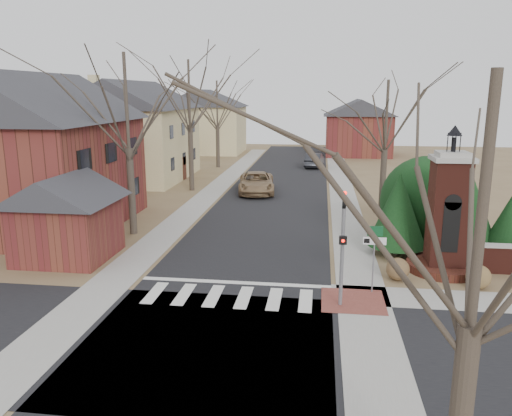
% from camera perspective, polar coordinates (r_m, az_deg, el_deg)
% --- Properties ---
extents(ground, '(120.00, 120.00, 0.00)m').
position_cam_1_polar(ground, '(19.13, -3.58, -11.05)').
color(ground, brown).
rests_on(ground, ground).
extents(main_street, '(8.00, 70.00, 0.01)m').
position_cam_1_polar(main_street, '(40.04, 2.41, 1.82)').
color(main_street, black).
rests_on(main_street, ground).
extents(cross_street, '(120.00, 8.00, 0.01)m').
position_cam_1_polar(cross_street, '(16.49, -5.63, -15.23)').
color(cross_street, black).
rests_on(cross_street, ground).
extents(crosswalk_zone, '(8.00, 2.20, 0.02)m').
position_cam_1_polar(crosswalk_zone, '(19.84, -3.13, -10.09)').
color(crosswalk_zone, silver).
rests_on(crosswalk_zone, ground).
extents(stop_bar, '(8.00, 0.35, 0.02)m').
position_cam_1_polar(stop_bar, '(21.21, -2.39, -8.52)').
color(stop_bar, silver).
rests_on(stop_bar, ground).
extents(sidewalk_right_main, '(2.00, 60.00, 0.02)m').
position_cam_1_polar(sidewalk_right_main, '(39.93, 9.87, 1.61)').
color(sidewalk_right_main, gray).
rests_on(sidewalk_right_main, ground).
extents(sidewalk_left, '(2.00, 60.00, 0.02)m').
position_cam_1_polar(sidewalk_left, '(40.82, -4.88, 2.01)').
color(sidewalk_left, gray).
rests_on(sidewalk_left, ground).
extents(curb_apron, '(2.40, 2.40, 0.02)m').
position_cam_1_polar(curb_apron, '(19.78, 11.02, -10.40)').
color(curb_apron, brown).
rests_on(curb_apron, ground).
extents(traffic_signal_pole, '(0.28, 0.41, 4.50)m').
position_cam_1_polar(traffic_signal_pole, '(18.47, 9.89, -3.55)').
color(traffic_signal_pole, slate).
rests_on(traffic_signal_pole, ground).
extents(sign_post, '(0.90, 0.07, 2.75)m').
position_cam_1_polar(sign_post, '(20.11, 13.36, -4.24)').
color(sign_post, slate).
rests_on(sign_post, ground).
extents(brick_gate_monument, '(3.20, 3.20, 6.47)m').
position_cam_1_polar(brick_gate_monument, '(23.50, 20.96, -1.71)').
color(brick_gate_monument, '#4C1E16').
rests_on(brick_gate_monument, ground).
extents(house_brick_left, '(9.80, 11.80, 9.42)m').
position_cam_1_polar(house_brick_left, '(31.86, -23.78, 6.30)').
color(house_brick_left, brown).
rests_on(house_brick_left, ground).
extents(house_stucco_left, '(9.80, 12.80, 9.28)m').
position_cam_1_polar(house_stucco_left, '(47.37, -13.66, 8.81)').
color(house_stucco_left, beige).
rests_on(house_stucco_left, ground).
extents(garage_left, '(4.80, 4.80, 4.29)m').
position_cam_1_polar(garage_left, '(25.31, -20.91, -0.52)').
color(garage_left, brown).
rests_on(garage_left, ground).
extents(house_distant_left, '(10.80, 8.80, 8.53)m').
position_cam_1_polar(house_distant_left, '(67.02, -5.95, 9.95)').
color(house_distant_left, beige).
rests_on(house_distant_left, ground).
extents(house_distant_right, '(8.80, 8.80, 7.30)m').
position_cam_1_polar(house_distant_right, '(65.41, 11.60, 9.16)').
color(house_distant_right, brown).
rests_on(house_distant_right, ground).
extents(evergreen_near, '(2.80, 2.80, 4.10)m').
position_cam_1_polar(evergreen_near, '(25.03, 15.94, -0.16)').
color(evergreen_near, '#473D33').
rests_on(evergreen_near, ground).
extents(evergreen_mid, '(3.40, 3.40, 4.70)m').
position_cam_1_polar(evergreen_mid, '(26.81, 22.61, 0.85)').
color(evergreen_mid, '#473D33').
rests_on(evergreen_mid, ground).
extents(evergreen_far, '(2.40, 2.40, 3.30)m').
position_cam_1_polar(evergreen_far, '(26.63, 27.17, -1.22)').
color(evergreen_far, '#473D33').
rests_on(evergreen_far, ground).
extents(evergreen_mass, '(4.80, 4.80, 4.80)m').
position_cam_1_polar(evergreen_mass, '(27.73, 18.91, 1.11)').
color(evergreen_mass, black).
rests_on(evergreen_mass, ground).
extents(bare_tree_0, '(8.05, 8.05, 11.15)m').
position_cam_1_polar(bare_tree_0, '(28.13, -14.64, 12.43)').
color(bare_tree_0, '#473D33').
rests_on(bare_tree_0, ground).
extents(bare_tree_1, '(8.40, 8.40, 11.64)m').
position_cam_1_polar(bare_tree_1, '(40.49, -7.66, 13.27)').
color(bare_tree_1, '#473D33').
rests_on(bare_tree_1, ground).
extents(bare_tree_2, '(7.35, 7.35, 10.19)m').
position_cam_1_polar(bare_tree_2, '(53.26, -4.48, 12.19)').
color(bare_tree_2, '#473D33').
rests_on(bare_tree_2, ground).
extents(bare_tree_3, '(7.00, 7.00, 9.70)m').
position_cam_1_polar(bare_tree_3, '(33.39, 14.73, 10.73)').
color(bare_tree_3, '#473D33').
rests_on(bare_tree_3, ground).
extents(bare_tree_4, '(6.65, 6.65, 9.21)m').
position_cam_1_polar(bare_tree_4, '(8.65, 24.69, 2.20)').
color(bare_tree_4, '#473D33').
rests_on(bare_tree_4, ground).
extents(pickup_truck, '(3.41, 6.16, 1.63)m').
position_cam_1_polar(pickup_truck, '(39.60, 0.05, 2.90)').
color(pickup_truck, '#8E704D').
rests_on(pickup_truck, ground).
extents(distant_car, '(2.07, 4.69, 1.50)m').
position_cam_1_polar(distant_car, '(53.90, 6.67, 5.45)').
color(distant_car, '#2D2E33').
rests_on(distant_car, ground).
extents(dry_shrub_left, '(0.98, 0.98, 0.98)m').
position_cam_1_polar(dry_shrub_left, '(22.16, 15.90, -6.74)').
color(dry_shrub_left, brown).
rests_on(dry_shrub_left, ground).
extents(dry_shrub_right, '(0.99, 0.99, 0.99)m').
position_cam_1_polar(dry_shrub_right, '(22.38, 24.08, -7.20)').
color(dry_shrub_right, brown).
rests_on(dry_shrub_right, ground).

